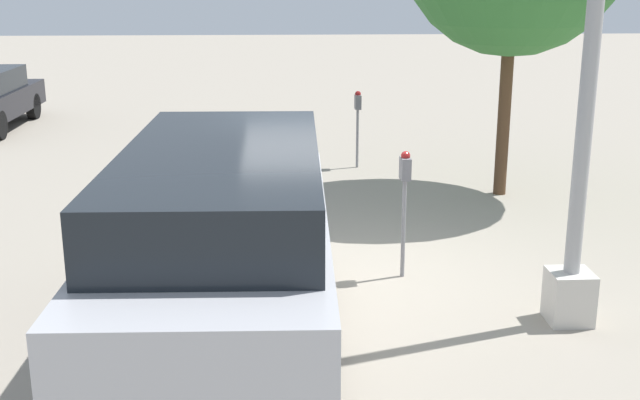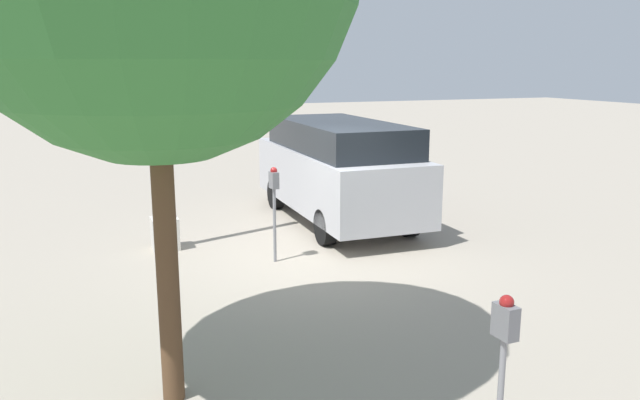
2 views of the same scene
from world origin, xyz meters
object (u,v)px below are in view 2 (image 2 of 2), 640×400
object	(u,v)px
parking_meter_near	(274,193)
parked_van	(337,168)
parking_meter_far	(504,343)
lamp_post	(161,154)

from	to	relation	value
parking_meter_near	parked_van	distance (m)	2.86
parking_meter_far	lamp_post	distance (m)	7.24
parking_meter_near	parking_meter_far	distance (m)	5.68
parked_van	parking_meter_near	bearing A→B (deg)	137.69
lamp_post	parked_van	size ratio (longest dim) A/B	1.03
parking_meter_far	lamp_post	bearing A→B (deg)	10.07
parking_meter_near	lamp_post	size ratio (longest dim) A/B	0.30
lamp_post	parked_van	xyz separation A→B (m)	(0.69, -3.51, -0.55)
parking_meter_near	lamp_post	bearing A→B (deg)	45.82
parking_meter_near	parking_meter_far	size ratio (longest dim) A/B	1.07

